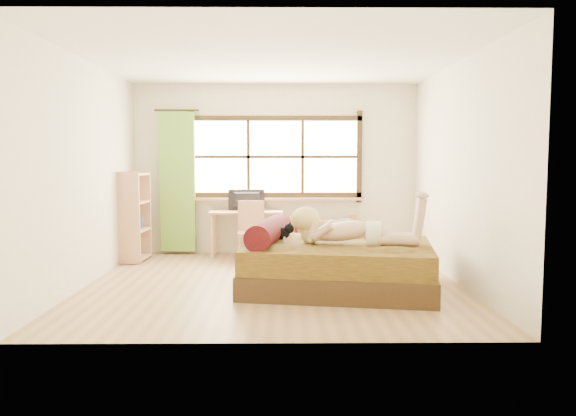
{
  "coord_description": "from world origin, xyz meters",
  "views": [
    {
      "loc": [
        0.11,
        -6.76,
        1.52
      ],
      "look_at": [
        0.18,
        0.2,
        0.91
      ],
      "focal_mm": 35.0,
      "sensor_mm": 36.0,
      "label": 1
    }
  ],
  "objects_px": {
    "desk": "(246,217)",
    "bookshelf": "(135,216)",
    "bed": "(335,264)",
    "kitten": "(278,232)",
    "chair": "(251,227)",
    "woman": "(353,217)",
    "pipe_shelf": "(328,229)"
  },
  "relations": [
    {
      "from": "chair",
      "to": "pipe_shelf",
      "type": "relative_size",
      "value": 0.8
    },
    {
      "from": "bed",
      "to": "woman",
      "type": "bearing_deg",
      "value": -6.53
    },
    {
      "from": "bed",
      "to": "kitten",
      "type": "height_order",
      "value": "bed"
    },
    {
      "from": "kitten",
      "to": "bookshelf",
      "type": "height_order",
      "value": "bookshelf"
    },
    {
      "from": "woman",
      "to": "chair",
      "type": "bearing_deg",
      "value": 133.56
    },
    {
      "from": "chair",
      "to": "bed",
      "type": "bearing_deg",
      "value": -61.94
    },
    {
      "from": "woman",
      "to": "kitten",
      "type": "xyz_separation_m",
      "value": [
        -0.87,
        0.15,
        -0.19
      ]
    },
    {
      "from": "kitten",
      "to": "desk",
      "type": "height_order",
      "value": "kitten"
    },
    {
      "from": "kitten",
      "to": "chair",
      "type": "height_order",
      "value": "chair"
    },
    {
      "from": "bed",
      "to": "woman",
      "type": "distance_m",
      "value": 0.6
    },
    {
      "from": "desk",
      "to": "pipe_shelf",
      "type": "height_order",
      "value": "desk"
    },
    {
      "from": "chair",
      "to": "bookshelf",
      "type": "relative_size",
      "value": 0.67
    },
    {
      "from": "kitten",
      "to": "chair",
      "type": "xyz_separation_m",
      "value": [
        -0.42,
        1.77,
        -0.17
      ]
    },
    {
      "from": "desk",
      "to": "pipe_shelf",
      "type": "xyz_separation_m",
      "value": [
        1.3,
        0.12,
        -0.21
      ]
    },
    {
      "from": "chair",
      "to": "bookshelf",
      "type": "distance_m",
      "value": 1.73
    },
    {
      "from": "kitten",
      "to": "chair",
      "type": "distance_m",
      "value": 1.82
    },
    {
      "from": "desk",
      "to": "bookshelf",
      "type": "relative_size",
      "value": 0.87
    },
    {
      "from": "desk",
      "to": "chair",
      "type": "xyz_separation_m",
      "value": [
        0.1,
        -0.37,
        -0.12
      ]
    },
    {
      "from": "desk",
      "to": "kitten",
      "type": "bearing_deg",
      "value": -78.69
    },
    {
      "from": "woman",
      "to": "pipe_shelf",
      "type": "relative_size",
      "value": 1.34
    },
    {
      "from": "desk",
      "to": "woman",
      "type": "bearing_deg",
      "value": -61.02
    },
    {
      "from": "bed",
      "to": "desk",
      "type": "xyz_separation_m",
      "value": [
        -1.18,
        2.23,
        0.33
      ]
    },
    {
      "from": "bed",
      "to": "bookshelf",
      "type": "height_order",
      "value": "bookshelf"
    },
    {
      "from": "woman",
      "to": "chair",
      "type": "height_order",
      "value": "woman"
    },
    {
      "from": "bookshelf",
      "to": "kitten",
      "type": "bearing_deg",
      "value": -35.11
    },
    {
      "from": "bed",
      "to": "kitten",
      "type": "distance_m",
      "value": 0.77
    },
    {
      "from": "bed",
      "to": "chair",
      "type": "xyz_separation_m",
      "value": [
        -1.08,
        1.86,
        0.21
      ]
    },
    {
      "from": "bed",
      "to": "desk",
      "type": "height_order",
      "value": "bed"
    },
    {
      "from": "woman",
      "to": "desk",
      "type": "relative_size",
      "value": 1.29
    },
    {
      "from": "chair",
      "to": "kitten",
      "type": "bearing_deg",
      "value": -78.95
    },
    {
      "from": "bookshelf",
      "to": "chair",
      "type": "bearing_deg",
      "value": 5.63
    },
    {
      "from": "pipe_shelf",
      "to": "woman",
      "type": "bearing_deg",
      "value": -92.83
    }
  ]
}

